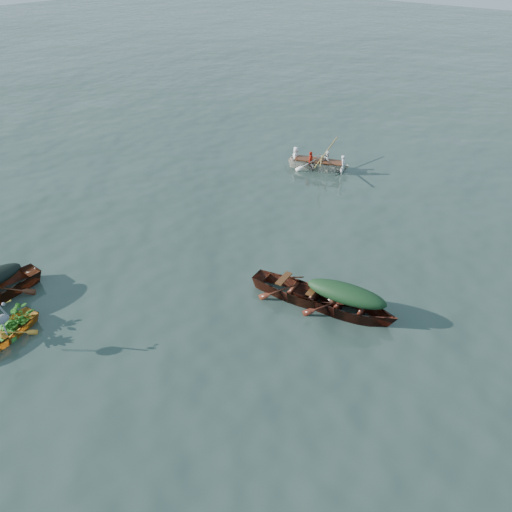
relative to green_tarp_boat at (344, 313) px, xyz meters
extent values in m
plane|color=#2D3F38|center=(-2.82, -2.28, 0.00)|extent=(140.00, 140.00, 0.00)
imported|color=#491911|center=(0.00, 0.00, 0.00)|extent=(4.26, 2.09, 0.94)
imported|color=#4F2513|center=(-1.37, -0.29, 0.00)|extent=(4.11, 1.81, 0.90)
imported|color=white|center=(-6.15, 7.87, 0.00)|extent=(3.95, 2.43, 0.87)
ellipsoid|color=#153317|center=(0.00, 0.00, 0.73)|extent=(2.34, 1.15, 0.52)
imported|color=#2D6119|center=(-6.33, -6.25, 0.69)|extent=(0.84, 1.00, 0.60)
imported|color=silver|center=(-6.15, 7.87, 0.82)|extent=(2.84, 1.91, 0.76)
camera|label=1|loc=(5.01, -9.81, 8.95)|focal=35.00mm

